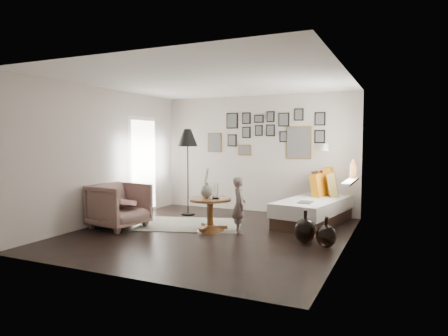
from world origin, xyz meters
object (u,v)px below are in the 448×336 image
at_px(magazine_basket, 104,216).
at_px(child, 239,205).
at_px(pedestal_table, 210,216).
at_px(floor_lamp, 188,141).
at_px(vase, 206,189).
at_px(armchair, 119,206).
at_px(daybed, 316,206).
at_px(demijohn_large, 305,231).
at_px(demijohn_small, 326,236).

distance_m(magazine_basket, child, 2.54).
distance_m(pedestal_table, floor_lamp, 2.09).
bearing_deg(pedestal_table, vase, 165.96).
bearing_deg(magazine_basket, armchair, 11.29).
relative_size(daybed, demijohn_large, 4.39).
distance_m(demijohn_large, demijohn_small, 0.36).
relative_size(vase, floor_lamp, 0.29).
xyz_separation_m(floor_lamp, magazine_basket, (-0.81, -1.71, -1.39)).
height_order(magazine_basket, demijohn_large, demijohn_large).
height_order(pedestal_table, floor_lamp, floor_lamp).
relative_size(demijohn_large, child, 0.53).
distance_m(magazine_basket, demijohn_large, 3.68).
distance_m(vase, child, 0.66).
xyz_separation_m(magazine_basket, demijohn_small, (4.00, 0.27, -0.02)).
height_order(pedestal_table, demijohn_large, pedestal_table).
xyz_separation_m(armchair, child, (2.15, 0.54, 0.08)).
bearing_deg(floor_lamp, magazine_basket, -115.45).
bearing_deg(demijohn_large, floor_lamp, 155.06).
distance_m(armchair, demijohn_large, 3.37).
bearing_deg(daybed, armchair, -137.91).
bearing_deg(child, armchair, 71.87).
relative_size(vase, magazine_basket, 1.31).
bearing_deg(daybed, floor_lamp, -162.97).
xyz_separation_m(vase, daybed, (1.63, 1.46, -0.42)).
relative_size(magazine_basket, demijohn_large, 0.79).
height_order(armchair, demijohn_small, armchair).
relative_size(magazine_basket, child, 0.42).
xyz_separation_m(pedestal_table, daybed, (1.55, 1.48, 0.05)).
bearing_deg(pedestal_table, daybed, 43.67).
height_order(vase, demijohn_small, vase).
distance_m(pedestal_table, armchair, 1.69).
bearing_deg(magazine_basket, pedestal_table, 15.53).
bearing_deg(armchair, demijohn_small, -77.91).
bearing_deg(demijohn_large, child, 169.91).
bearing_deg(magazine_basket, floor_lamp, 64.55).
bearing_deg(magazine_basket, child, 13.75).
xyz_separation_m(vase, floor_lamp, (-1.03, 1.15, 0.84)).
xyz_separation_m(magazine_basket, demijohn_large, (3.66, 0.39, -0.00)).
distance_m(daybed, floor_lamp, 2.97).
height_order(floor_lamp, demijohn_small, floor_lamp).
bearing_deg(demijohn_large, daybed, 96.16).
bearing_deg(daybed, pedestal_table, -125.91).
xyz_separation_m(pedestal_table, vase, (-0.08, 0.02, 0.48)).
relative_size(vase, armchair, 0.59).
xyz_separation_m(daybed, demijohn_small, (0.52, -1.75, -0.14)).
height_order(floor_lamp, magazine_basket, floor_lamp).
relative_size(armchair, demijohn_small, 1.92).
xyz_separation_m(magazine_basket, child, (2.45, 0.60, 0.29)).
height_order(vase, child, vase).
bearing_deg(floor_lamp, demijohn_small, -24.36).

